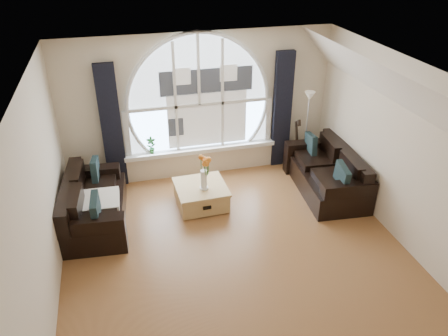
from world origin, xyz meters
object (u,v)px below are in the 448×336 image
vase_flowers (204,168)px  potted_plant (151,145)px  sofa_left (94,202)px  sofa_right (326,172)px  guitar (295,143)px  coffee_chest (201,194)px  floor_lamp (306,132)px

vase_flowers → potted_plant: bearing=121.5°
sofa_left → vase_flowers: (1.79, -0.02, 0.37)m
sofa_left → potted_plant: (1.06, 1.17, 0.31)m
sofa_right → guitar: size_ratio=1.72×
coffee_chest → potted_plant: 1.40m
sofa_left → sofa_right: sofa_right is taller
floor_lamp → coffee_chest: bearing=-161.0°
sofa_right → coffee_chest: size_ratio=2.13×
coffee_chest → guitar: size_ratio=0.81×
vase_flowers → potted_plant: 1.40m
vase_flowers → floor_lamp: size_ratio=0.44×
coffee_chest → vase_flowers: 0.57m
sofa_left → guitar: size_ratio=1.68×
sofa_right → sofa_left: bearing=-175.9°
sofa_left → potted_plant: 1.61m
sofa_left → potted_plant: potted_plant is taller
floor_lamp → guitar: (-0.16, 0.11, -0.27)m
sofa_right → potted_plant: size_ratio=5.62×
sofa_right → floor_lamp: size_ratio=1.14×
vase_flowers → guitar: size_ratio=0.66×
coffee_chest → guitar: 2.28m
coffee_chest → guitar: bearing=21.2°
floor_lamp → potted_plant: size_ratio=4.94×
sofa_right → vase_flowers: vase_flowers is taller
guitar → potted_plant: size_ratio=3.27×
floor_lamp → potted_plant: bearing=173.5°
coffee_chest → floor_lamp: 2.44m
vase_flowers → sofa_right: bearing=-0.6°
sofa_right → floor_lamp: bearing=97.3°
floor_lamp → sofa_right: bearing=-87.5°
coffee_chest → potted_plant: (-0.70, 1.10, 0.50)m
sofa_left → vase_flowers: size_ratio=2.54×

